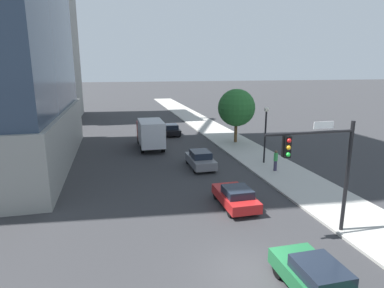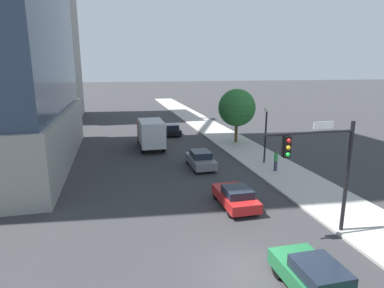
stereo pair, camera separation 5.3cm
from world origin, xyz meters
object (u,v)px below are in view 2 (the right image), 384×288
construction_building (25,7)px  street_lamp (266,126)px  car_red (236,197)px  car_gray (201,159)px  car_green (319,283)px  traffic_light_pole (322,159)px  pedestrian_green_shirt (276,160)px  street_tree (237,108)px  car_black (172,130)px  box_truck (151,132)px

construction_building → street_lamp: bearing=-52.5°
car_red → car_gray: 8.60m
car_gray → car_green: 17.39m
traffic_light_pole → pedestrian_green_shirt: (3.10, 10.28, -3.20)m
car_green → street_tree: bearing=75.7°
street_tree → car_black: 9.91m
street_lamp → pedestrian_green_shirt: 3.49m
construction_building → car_red: (20.37, -42.61, -17.54)m
car_green → car_black: (0.00, 32.21, -0.04)m
car_gray → car_green: bearing=-90.0°
construction_building → street_lamp: 45.74m
car_red → car_gray: (0.00, 8.60, 0.07)m
construction_building → pedestrian_green_shirt: construction_building is taller
street_lamp → car_gray: (-5.98, 0.38, -2.83)m
car_green → box_truck: size_ratio=0.71×
car_gray → construction_building: bearing=120.9°
car_black → car_gray: bearing=-90.0°
traffic_light_pole → car_black: (-2.75, 27.90, -3.56)m
traffic_light_pole → street_lamp: size_ratio=1.16×
traffic_light_pole → car_black: 28.26m
car_green → car_black: bearing=90.0°
traffic_light_pole → car_red: 6.35m
car_red → car_gray: car_gray is taller
traffic_light_pole → street_tree: (3.77, 21.31, -0.05)m
traffic_light_pole → box_truck: 22.25m
street_tree → car_gray: 11.06m
car_red → car_green: bearing=-90.0°
box_truck → car_green: bearing=-82.2°
street_lamp → box_truck: size_ratio=0.78×
box_truck → car_red: bearing=-78.2°
car_gray → box_truck: (-3.50, 8.14, 1.04)m
traffic_light_pole → car_red: bearing=121.6°
street_tree → car_gray: (-6.52, -8.24, -3.45)m
street_tree → box_truck: street_tree is taller
construction_building → car_green: bearing=-68.4°
construction_building → pedestrian_green_shirt: bearing=-54.5°
car_black → pedestrian_green_shirt: size_ratio=2.32×
construction_building → street_tree: size_ratio=6.88×
car_gray → car_black: 14.83m
construction_building → car_green: 57.99m
car_red → car_green: size_ratio=0.86×
street_lamp → pedestrian_green_shirt: (-0.13, -2.41, -2.52)m
car_gray → pedestrian_green_shirt: size_ratio=2.38×
street_lamp → car_red: street_lamp is taller
street_lamp → street_tree: (0.54, 8.62, 0.62)m
traffic_light_pole → pedestrian_green_shirt: 11.21m
construction_building → box_truck: construction_building is taller
street_tree → car_gray: street_tree is taller
street_lamp → pedestrian_green_shirt: size_ratio=2.92×
construction_building → car_gray: size_ratio=10.17×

